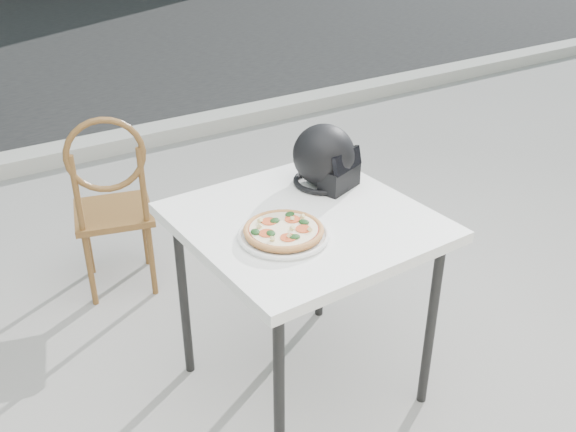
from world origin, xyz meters
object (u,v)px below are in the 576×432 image
cafe_table_main (304,234)px  pizza (284,230)px  plate (284,235)px  cafe_chair_main (111,197)px  helmet (325,159)px

cafe_table_main → pizza: 0.20m
plate → cafe_chair_main: bearing=102.3°
helmet → cafe_chair_main: size_ratio=0.33×
cafe_table_main → plate: plate is taller
pizza → helmet: 0.47m
cafe_table_main → cafe_chair_main: bearing=110.3°
plate → helmet: 0.48m
pizza → cafe_table_main: bearing=30.5°
plate → cafe_table_main: bearing=30.5°
helmet → cafe_table_main: bearing=-159.8°
plate → pizza: 0.02m
plate → cafe_chair_main: (-0.26, 1.19, -0.28)m
plate → helmet: helmet is taller
cafe_table_main → helmet: size_ratio=2.77×
cafe_chair_main → plate: bearing=117.0°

